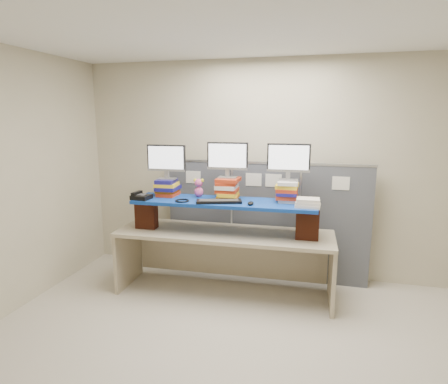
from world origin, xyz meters
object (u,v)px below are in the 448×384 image
(desk, at_px, (224,244))
(desk_phone, at_px, (141,196))
(monitor_right, at_px, (289,160))
(monitor_center, at_px, (228,158))
(monitor_left, at_px, (166,160))
(keyboard, at_px, (219,201))
(blue_board, at_px, (224,202))

(desk, height_order, desk_phone, desk_phone)
(desk, height_order, monitor_right, monitor_right)
(monitor_right, xyz_separation_m, desk_phone, (-1.66, -0.31, -0.44))
(monitor_center, distance_m, monitor_right, 0.69)
(monitor_left, bearing_deg, keyboard, -18.36)
(desk, distance_m, monitor_left, 1.22)
(monitor_center, distance_m, keyboard, 0.52)
(monitor_left, bearing_deg, monitor_right, 0.00)
(monitor_right, height_order, desk_phone, monitor_right)
(blue_board, distance_m, monitor_left, 0.87)
(blue_board, relative_size, keyboard, 3.96)
(desk_phone, bearing_deg, keyboard, 9.06)
(desk, bearing_deg, monitor_right, 9.51)
(monitor_left, height_order, monitor_center, monitor_center)
(desk, distance_m, keyboard, 0.55)
(desk, bearing_deg, monitor_left, 170.82)
(monitor_center, height_order, keyboard, monitor_center)
(monitor_center, distance_m, desk_phone, 1.10)
(monitor_right, relative_size, desk_phone, 2.18)
(keyboard, relative_size, desk_phone, 2.42)
(keyboard, bearing_deg, monitor_right, 2.08)
(desk, xyz_separation_m, monitor_left, (-0.74, 0.10, 0.96))
(blue_board, relative_size, monitor_left, 4.40)
(blue_board, distance_m, keyboard, 0.12)
(monitor_right, bearing_deg, keyboard, -162.51)
(blue_board, height_order, keyboard, keyboard)
(keyboard, bearing_deg, monitor_left, 146.24)
(monitor_right, distance_m, keyboard, 0.90)
(blue_board, height_order, monitor_right, monitor_right)
(desk, bearing_deg, keyboard, -105.44)
(blue_board, xyz_separation_m, desk_phone, (-0.95, -0.17, 0.05))
(desk, relative_size, keyboard, 4.78)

